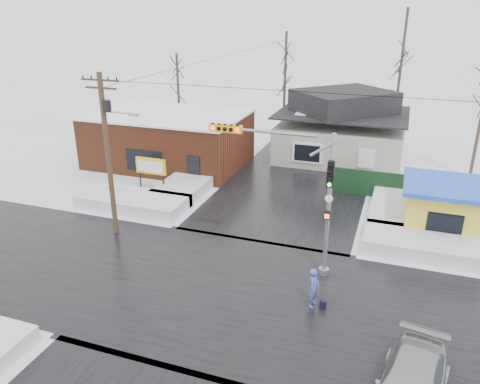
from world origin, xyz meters
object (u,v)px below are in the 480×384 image
(utility_pole, at_px, (108,147))
(marquee_sign, at_px, (151,167))
(kiosk, at_px, (443,207))
(traffic_signal, at_px, (296,183))
(pedestrian, at_px, (314,288))

(utility_pole, bearing_deg, marquee_sign, 100.13)
(utility_pole, xyz_separation_m, kiosk, (17.43, 6.49, -3.65))
(traffic_signal, distance_m, marquee_sign, 13.42)
(utility_pole, height_order, kiosk, utility_pole)
(marquee_sign, distance_m, kiosk, 18.51)
(utility_pole, xyz_separation_m, pedestrian, (11.93, -3.25, -4.22))
(kiosk, bearing_deg, pedestrian, -119.43)
(marquee_sign, height_order, kiosk, kiosk)
(utility_pole, relative_size, pedestrian, 5.03)
(traffic_signal, distance_m, utility_pole, 10.39)
(traffic_signal, distance_m, kiosk, 10.43)
(traffic_signal, bearing_deg, utility_pole, 177.05)
(marquee_sign, relative_size, kiosk, 0.55)
(traffic_signal, xyz_separation_m, utility_pole, (-10.36, 0.53, 0.57))
(utility_pole, height_order, marquee_sign, utility_pole)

